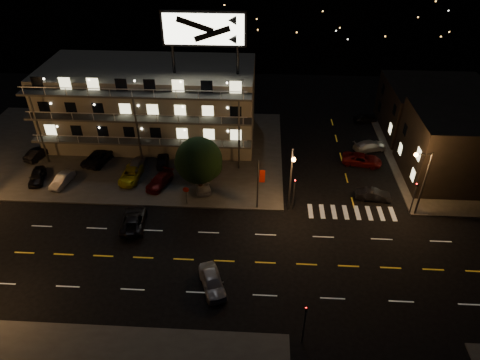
# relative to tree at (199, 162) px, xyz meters

# --- Properties ---
(ground) EXTENTS (140.00, 140.00, 0.00)m
(ground) POSITION_rel_tree_xyz_m (1.79, -11.01, -4.33)
(ground) COLOR black
(ground) RESTS_ON ground
(curb_nw) EXTENTS (44.00, 24.00, 0.15)m
(curb_nw) POSITION_rel_tree_xyz_m (-12.21, 8.99, -4.25)
(curb_nw) COLOR #3B3B38
(curb_nw) RESTS_ON ground
(curb_ne) EXTENTS (16.00, 24.00, 0.15)m
(curb_ne) POSITION_rel_tree_xyz_m (31.79, 8.99, -4.25)
(curb_ne) COLOR #3B3B38
(curb_ne) RESTS_ON ground
(motel) EXTENTS (28.00, 13.80, 18.10)m
(motel) POSITION_rel_tree_xyz_m (-8.16, 12.88, 1.02)
(motel) COLOR gray
(motel) RESTS_ON ground
(side_bldg_front) EXTENTS (14.06, 10.00, 8.50)m
(side_bldg_front) POSITION_rel_tree_xyz_m (31.78, 4.99, -0.08)
(side_bldg_front) COLOR black
(side_bldg_front) RESTS_ON ground
(side_bldg_back) EXTENTS (14.06, 12.00, 7.00)m
(side_bldg_back) POSITION_rel_tree_xyz_m (31.78, 16.99, -0.83)
(side_bldg_back) COLOR black
(side_bldg_back) RESTS_ON ground
(streetlight_nc) EXTENTS (0.44, 1.92, 8.00)m
(streetlight_nc) POSITION_rel_tree_xyz_m (10.29, -3.07, 0.63)
(streetlight_nc) COLOR #2D2D30
(streetlight_nc) RESTS_ON ground
(streetlight_ne) EXTENTS (1.92, 0.44, 8.00)m
(streetlight_ne) POSITION_rel_tree_xyz_m (23.92, -2.71, 0.63)
(streetlight_ne) COLOR #2D2D30
(streetlight_ne) RESTS_ON ground
(signal_nw) EXTENTS (0.20, 0.27, 4.60)m
(signal_nw) POSITION_rel_tree_xyz_m (10.79, -2.51, -1.76)
(signal_nw) COLOR #2D2D30
(signal_nw) RESTS_ON ground
(signal_sw) EXTENTS (0.20, 0.27, 4.60)m
(signal_sw) POSITION_rel_tree_xyz_m (10.79, -19.50, -1.76)
(signal_sw) COLOR #2D2D30
(signal_sw) RESTS_ON ground
(signal_ne) EXTENTS (0.27, 0.20, 4.60)m
(signal_ne) POSITION_rel_tree_xyz_m (23.79, -2.51, -1.76)
(signal_ne) COLOR #2D2D30
(signal_ne) RESTS_ON ground
(banner_north) EXTENTS (0.83, 0.16, 6.40)m
(banner_north) POSITION_rel_tree_xyz_m (6.87, -2.61, -0.90)
(banner_north) COLOR #2D2D30
(banner_north) RESTS_ON ground
(stop_sign) EXTENTS (0.91, 0.11, 2.61)m
(stop_sign) POSITION_rel_tree_xyz_m (-1.21, -2.44, -2.62)
(stop_sign) COLOR #2D2D30
(stop_sign) RESTS_ON ground
(tree) EXTENTS (5.58, 5.38, 7.03)m
(tree) POSITION_rel_tree_xyz_m (0.00, 0.00, 0.00)
(tree) COLOR black
(tree) RESTS_ON curb_nw
(lot_car_0) EXTENTS (2.46, 4.22, 1.35)m
(lot_car_0) POSITION_rel_tree_xyz_m (-20.20, 1.06, -3.50)
(lot_car_0) COLOR black
(lot_car_0) RESTS_ON curb_nw
(lot_car_1) EXTENTS (2.02, 3.98, 1.25)m
(lot_car_1) POSITION_rel_tree_xyz_m (-16.85, 0.55, -3.55)
(lot_car_1) COLOR #9A9A9F
(lot_car_1) RESTS_ON curb_nw
(lot_car_2) EXTENTS (2.33, 4.71, 1.29)m
(lot_car_2) POSITION_rel_tree_xyz_m (-8.85, 2.03, -3.53)
(lot_car_2) COLOR yellow
(lot_car_2) RESTS_ON curb_nw
(lot_car_3) EXTENTS (3.19, 4.77, 1.28)m
(lot_car_3) POSITION_rel_tree_xyz_m (-5.04, 0.98, -3.53)
(lot_car_3) COLOR #5B0D0D
(lot_car_3) RESTS_ON curb_nw
(lot_car_4) EXTENTS (2.76, 4.54, 1.44)m
(lot_car_4) POSITION_rel_tree_xyz_m (0.14, 0.69, -3.45)
(lot_car_4) COLOR #9A9A9F
(lot_car_4) RESTS_ON curb_nw
(lot_car_5) EXTENTS (2.66, 4.40, 1.37)m
(lot_car_5) POSITION_rel_tree_xyz_m (-22.38, 6.34, -3.49)
(lot_car_5) COLOR black
(lot_car_5) RESTS_ON curb_nw
(lot_car_6) EXTENTS (3.66, 5.80, 1.49)m
(lot_car_6) POSITION_rel_tree_xyz_m (-14.07, 5.85, -3.43)
(lot_car_6) COLOR black
(lot_car_6) RESTS_ON curb_nw
(lot_car_7) EXTENTS (1.80, 4.41, 1.28)m
(lot_car_7) POSITION_rel_tree_xyz_m (-8.72, 4.32, -3.54)
(lot_car_7) COLOR #9A9A9F
(lot_car_7) RESTS_ON curb_nw
(lot_car_8) EXTENTS (2.03, 4.02, 1.31)m
(lot_car_8) POSITION_rel_tree_xyz_m (-5.64, 5.66, -3.52)
(lot_car_8) COLOR black
(lot_car_8) RESTS_ON curb_nw
(lot_car_9) EXTENTS (2.05, 4.75, 1.52)m
(lot_car_9) POSITION_rel_tree_xyz_m (0.23, 4.46, -3.42)
(lot_car_9) COLOR #5B0D0D
(lot_car_9) RESTS_ON curb_nw
(side_car_0) EXTENTS (4.09, 1.71, 1.31)m
(side_car_0) POSITION_rel_tree_xyz_m (20.15, -0.21, -3.67)
(side_car_0) COLOR black
(side_car_0) RESTS_ON ground
(side_car_1) EXTENTS (5.45, 3.29, 1.41)m
(side_car_1) POSITION_rel_tree_xyz_m (20.17, 7.35, -3.62)
(side_car_1) COLOR #5B0D0D
(side_car_1) RESTS_ON ground
(side_car_2) EXTENTS (5.03, 3.29, 1.36)m
(side_car_2) POSITION_rel_tree_xyz_m (21.93, 11.03, -3.65)
(side_car_2) COLOR #9A9A9F
(side_car_2) RESTS_ON ground
(side_car_3) EXTENTS (3.84, 2.25, 1.23)m
(side_car_3) POSITION_rel_tree_xyz_m (22.83, 19.51, -3.71)
(side_car_3) COLOR black
(side_car_3) RESTS_ON ground
(road_car_east) EXTENTS (3.27, 4.88, 1.54)m
(road_car_east) POSITION_rel_tree_xyz_m (3.00, -14.35, -3.56)
(road_car_east) COLOR #9A9A9F
(road_car_east) RESTS_ON ground
(road_car_west) EXTENTS (3.09, 5.52, 1.46)m
(road_car_west) POSITION_rel_tree_xyz_m (-6.32, -6.32, -3.60)
(road_car_west) COLOR black
(road_car_west) RESTS_ON ground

